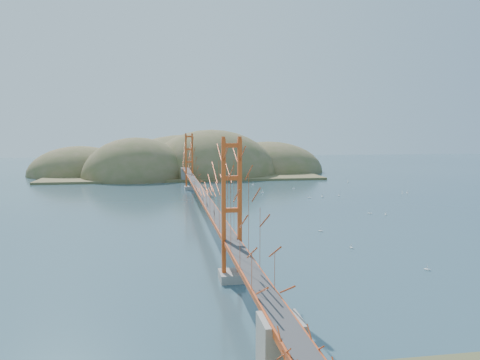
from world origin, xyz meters
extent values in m
plane|color=#2C4A58|center=(0.00, 0.00, 0.00)|extent=(320.00, 320.00, 0.00)
cube|color=gray|center=(0.00, -30.00, 0.35)|extent=(2.00, 2.40, 0.70)
cube|color=gray|center=(0.00, 30.00, 0.35)|extent=(2.00, 2.40, 0.70)
cube|color=#B63E14|center=(0.00, 0.00, 3.30)|extent=(1.40, 92.00, 0.16)
cube|color=#B63E14|center=(0.00, 0.00, 3.10)|extent=(1.33, 92.00, 0.24)
cube|color=#38383A|center=(0.00, 0.00, 3.40)|extent=(1.19, 92.00, 0.03)
cube|color=gray|center=(0.00, -46.00, 1.65)|extent=(2.00, 2.20, 3.30)
cube|color=gray|center=(0.00, 46.00, 1.65)|extent=(2.20, 2.60, 3.30)
cube|color=brown|center=(0.00, 64.00, 0.25)|extent=(70.00, 40.00, 0.60)
ellipsoid|color=brown|center=(-12.00, 56.00, 0.00)|extent=(28.00, 28.00, 21.00)
ellipsoid|color=brown|center=(8.00, 62.00, 0.00)|extent=(36.00, 36.00, 25.00)
ellipsoid|color=brown|center=(26.00, 70.00, 0.00)|extent=(32.00, 32.00, 18.00)
ellipsoid|color=brown|center=(-28.00, 68.00, 0.00)|extent=(28.00, 28.00, 16.00)
ellipsoid|color=brown|center=(2.00, 78.00, 0.00)|extent=(44.00, 44.00, 22.00)
cube|color=white|center=(27.03, 15.73, 0.06)|extent=(0.50, 0.49, 0.10)
cylinder|color=white|center=(27.03, 15.73, 0.35)|extent=(0.02, 0.02, 0.58)
cube|color=white|center=(13.92, 22.70, 0.06)|extent=(0.57, 0.20, 0.10)
cylinder|color=white|center=(13.92, 22.70, 0.37)|extent=(0.02, 0.02, 0.62)
cube|color=white|center=(41.88, 17.55, 0.06)|extent=(0.22, 0.57, 0.10)
cylinder|color=white|center=(41.88, 17.55, 0.37)|extent=(0.02, 0.02, 0.61)
cube|color=white|center=(21.86, 28.22, 0.05)|extent=(0.52, 0.35, 0.09)
cylinder|color=white|center=(21.86, 28.22, 0.32)|extent=(0.01, 0.01, 0.54)
cube|color=white|center=(17.30, -30.03, 0.05)|extent=(0.41, 0.50, 0.09)
cylinder|color=white|center=(17.30, -30.03, 0.32)|extent=(0.01, 0.01, 0.54)
cube|color=white|center=(23.61, 15.21, 0.07)|extent=(0.37, 0.64, 0.11)
cylinder|color=white|center=(23.61, 15.21, 0.40)|extent=(0.02, 0.02, 0.67)
cube|color=white|center=(40.47, 16.99, 0.06)|extent=(0.39, 0.54, 0.09)
cylinder|color=white|center=(40.47, 16.99, 0.34)|extent=(0.02, 0.02, 0.57)
cube|color=white|center=(13.78, -21.71, 0.05)|extent=(0.26, 0.50, 0.09)
cylinder|color=white|center=(13.78, -21.71, 0.31)|extent=(0.01, 0.01, 0.52)
cube|color=white|center=(37.64, 37.14, 0.07)|extent=(0.64, 0.34, 0.11)
cylinder|color=white|center=(37.64, 37.14, 0.40)|extent=(0.02, 0.02, 0.67)
cube|color=white|center=(13.35, -13.38, 0.05)|extent=(0.47, 0.47, 0.09)
cylinder|color=white|center=(13.35, -13.38, 0.33)|extent=(0.01, 0.01, 0.55)
cube|color=white|center=(14.60, 35.98, 0.06)|extent=(0.60, 0.45, 0.11)
cylinder|color=white|center=(14.60, 35.98, 0.38)|extent=(0.02, 0.02, 0.64)
cube|color=white|center=(24.54, -2.97, 0.06)|extent=(0.56, 0.49, 0.10)
cylinder|color=white|center=(24.54, -2.97, 0.37)|extent=(0.02, 0.02, 0.62)
cube|color=white|center=(26.48, -4.03, 0.05)|extent=(0.18, 0.49, 0.09)
cylinder|color=white|center=(26.48, -4.03, 0.32)|extent=(0.01, 0.01, 0.53)
cube|color=white|center=(20.81, 14.19, 0.07)|extent=(0.64, 0.38, 0.11)
cylinder|color=white|center=(20.81, 14.19, 0.40)|extent=(0.02, 0.02, 0.67)
camera|label=1|loc=(-5.40, -66.69, 12.13)|focal=35.00mm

